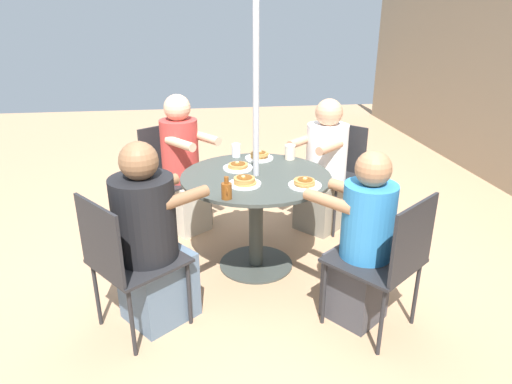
{
  "coord_description": "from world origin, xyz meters",
  "views": [
    {
      "loc": [
        2.97,
        -0.39,
        1.79
      ],
      "look_at": [
        0.0,
        0.0,
        0.59
      ],
      "focal_mm": 32.0,
      "sensor_mm": 36.0,
      "label": 1
    }
  ],
  "objects_px": {
    "pancake_plate_b": "(259,156)",
    "pancake_plate_a": "(238,167)",
    "patio_chair_west": "(388,256)",
    "syrup_bottle": "(227,190)",
    "diner_west": "(362,245)",
    "diner_east": "(183,169)",
    "pancake_plate_c": "(245,182)",
    "drinking_glass_a": "(236,150)",
    "patio_table": "(256,197)",
    "patio_chair_south": "(125,257)",
    "diner_north": "(324,171)",
    "pancake_plate_d": "(305,184)",
    "patio_chair_east": "(171,169)",
    "patio_chair_north": "(335,168)",
    "coffee_cup": "(290,152)",
    "diner_south": "(151,244)"
  },
  "relations": [
    {
      "from": "diner_west",
      "to": "pancake_plate_c",
      "type": "bearing_deg",
      "value": 103.36
    },
    {
      "from": "patio_chair_north",
      "to": "syrup_bottle",
      "type": "xyz_separation_m",
      "value": [
        1.1,
        -1.03,
        0.27
      ]
    },
    {
      "from": "pancake_plate_b",
      "to": "pancake_plate_a",
      "type": "bearing_deg",
      "value": -40.64
    },
    {
      "from": "diner_east",
      "to": "drinking_glass_a",
      "type": "xyz_separation_m",
      "value": [
        0.26,
        0.43,
        0.22
      ]
    },
    {
      "from": "patio_chair_north",
      "to": "diner_west",
      "type": "distance_m",
      "value": 1.43
    },
    {
      "from": "diner_south",
      "to": "diner_north",
      "type": "bearing_deg",
      "value": 91.64
    },
    {
      "from": "diner_west",
      "to": "drinking_glass_a",
      "type": "distance_m",
      "value": 1.34
    },
    {
      "from": "diner_east",
      "to": "pancake_plate_a",
      "type": "distance_m",
      "value": 0.72
    },
    {
      "from": "diner_north",
      "to": "pancake_plate_d",
      "type": "distance_m",
      "value": 0.95
    },
    {
      "from": "diner_east",
      "to": "pancake_plate_b",
      "type": "relative_size",
      "value": 5.35
    },
    {
      "from": "pancake_plate_a",
      "to": "pancake_plate_d",
      "type": "bearing_deg",
      "value": 44.28
    },
    {
      "from": "pancake_plate_a",
      "to": "pancake_plate_b",
      "type": "distance_m",
      "value": 0.28
    },
    {
      "from": "pancake_plate_c",
      "to": "diner_west",
      "type": "bearing_deg",
      "value": 50.58
    },
    {
      "from": "diner_south",
      "to": "syrup_bottle",
      "type": "distance_m",
      "value": 0.55
    },
    {
      "from": "patio_chair_west",
      "to": "patio_table",
      "type": "bearing_deg",
      "value": 90.0
    },
    {
      "from": "pancake_plate_a",
      "to": "syrup_bottle",
      "type": "relative_size",
      "value": 1.54
    },
    {
      "from": "patio_chair_south",
      "to": "syrup_bottle",
      "type": "bearing_deg",
      "value": 74.82
    },
    {
      "from": "patio_chair_north",
      "to": "pancake_plate_d",
      "type": "distance_m",
      "value": 1.11
    },
    {
      "from": "patio_chair_east",
      "to": "diner_east",
      "type": "distance_m",
      "value": 0.18
    },
    {
      "from": "patio_chair_east",
      "to": "pancake_plate_b",
      "type": "xyz_separation_m",
      "value": [
        0.48,
        0.71,
        0.24
      ]
    },
    {
      "from": "patio_table",
      "to": "drinking_glass_a",
      "type": "relative_size",
      "value": 10.11
    },
    {
      "from": "diner_south",
      "to": "diner_west",
      "type": "bearing_deg",
      "value": 44.43
    },
    {
      "from": "patio_table",
      "to": "coffee_cup",
      "type": "xyz_separation_m",
      "value": [
        -0.33,
        0.31,
        0.22
      ]
    },
    {
      "from": "patio_chair_west",
      "to": "drinking_glass_a",
      "type": "height_order",
      "value": "patio_chair_west"
    },
    {
      "from": "patio_chair_north",
      "to": "pancake_plate_c",
      "type": "relative_size",
      "value": 3.97
    },
    {
      "from": "patio_chair_north",
      "to": "syrup_bottle",
      "type": "relative_size",
      "value": 6.12
    },
    {
      "from": "patio_chair_east",
      "to": "coffee_cup",
      "type": "height_order",
      "value": "patio_chair_east"
    },
    {
      "from": "pancake_plate_c",
      "to": "coffee_cup",
      "type": "bearing_deg",
      "value": 141.6
    },
    {
      "from": "diner_east",
      "to": "pancake_plate_d",
      "type": "distance_m",
      "value": 1.28
    },
    {
      "from": "diner_south",
      "to": "patio_chair_west",
      "type": "relative_size",
      "value": 1.32
    },
    {
      "from": "diner_east",
      "to": "pancake_plate_c",
      "type": "height_order",
      "value": "diner_east"
    },
    {
      "from": "diner_east",
      "to": "pancake_plate_b",
      "type": "height_order",
      "value": "diner_east"
    },
    {
      "from": "patio_chair_west",
      "to": "diner_west",
      "type": "height_order",
      "value": "diner_west"
    },
    {
      "from": "diner_north",
      "to": "patio_chair_west",
      "type": "relative_size",
      "value": 1.3
    },
    {
      "from": "drinking_glass_a",
      "to": "pancake_plate_d",
      "type": "bearing_deg",
      "value": 28.57
    },
    {
      "from": "pancake_plate_c",
      "to": "drinking_glass_a",
      "type": "xyz_separation_m",
      "value": [
        -0.63,
        0.0,
        0.03
      ]
    },
    {
      "from": "diner_south",
      "to": "drinking_glass_a",
      "type": "distance_m",
      "value": 1.19
    },
    {
      "from": "pancake_plate_a",
      "to": "drinking_glass_a",
      "type": "xyz_separation_m",
      "value": [
        -0.3,
        0.01,
        0.04
      ]
    },
    {
      "from": "patio_chair_south",
      "to": "pancake_plate_a",
      "type": "xyz_separation_m",
      "value": [
        -0.81,
        0.72,
        0.23
      ]
    },
    {
      "from": "patio_chair_west",
      "to": "syrup_bottle",
      "type": "relative_size",
      "value": 6.12
    },
    {
      "from": "diner_north",
      "to": "patio_table",
      "type": "bearing_deg",
      "value": 90.0
    },
    {
      "from": "syrup_bottle",
      "to": "pancake_plate_d",
      "type": "bearing_deg",
      "value": 105.42
    },
    {
      "from": "patio_chair_east",
      "to": "pancake_plate_d",
      "type": "relative_size",
      "value": 3.97
    },
    {
      "from": "patio_chair_north",
      "to": "diner_north",
      "type": "bearing_deg",
      "value": 90.0
    },
    {
      "from": "patio_chair_north",
      "to": "syrup_bottle",
      "type": "bearing_deg",
      "value": 95.54
    },
    {
      "from": "patio_chair_west",
      "to": "syrup_bottle",
      "type": "height_order",
      "value": "patio_chair_west"
    },
    {
      "from": "patio_chair_east",
      "to": "pancake_plate_d",
      "type": "distance_m",
      "value": 1.46
    },
    {
      "from": "pancake_plate_a",
      "to": "coffee_cup",
      "type": "bearing_deg",
      "value": 113.22
    },
    {
      "from": "patio_chair_south",
      "to": "coffee_cup",
      "type": "height_order",
      "value": "patio_chair_south"
    },
    {
      "from": "patio_table",
      "to": "patio_chair_south",
      "type": "relative_size",
      "value": 1.21
    }
  ]
}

